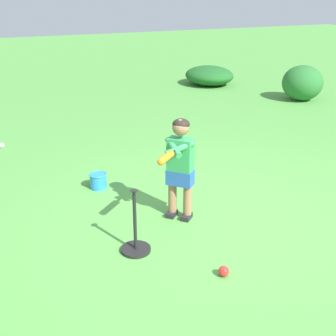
{
  "coord_description": "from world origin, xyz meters",
  "views": [
    {
      "loc": [
        -2.3,
        -3.42,
        2.28
      ],
      "look_at": [
        -0.43,
        0.65,
        0.45
      ],
      "focal_mm": 47.51,
      "sensor_mm": 36.0,
      "label": 1
    }
  ],
  "objects_px": {
    "play_ball_center_lawn": "(2,145)",
    "play_ball_by_bucket": "(224,271)",
    "child_batter": "(179,161)",
    "batting_tee": "(136,241)",
    "toy_bucket": "(98,181)"
  },
  "relations": [
    {
      "from": "play_ball_center_lawn",
      "to": "toy_bucket",
      "type": "xyz_separation_m",
      "value": [
        0.92,
        -2.03,
        0.06
      ]
    },
    {
      "from": "play_ball_center_lawn",
      "to": "play_ball_by_bucket",
      "type": "xyz_separation_m",
      "value": [
        1.38,
        -4.2,
        0.01
      ]
    },
    {
      "from": "child_batter",
      "to": "toy_bucket",
      "type": "bearing_deg",
      "value": 117.07
    },
    {
      "from": "child_batter",
      "to": "toy_bucket",
      "type": "relative_size",
      "value": 5.0
    },
    {
      "from": "play_ball_center_lawn",
      "to": "toy_bucket",
      "type": "bearing_deg",
      "value": -65.54
    },
    {
      "from": "play_ball_by_bucket",
      "to": "batting_tee",
      "type": "height_order",
      "value": "batting_tee"
    },
    {
      "from": "child_batter",
      "to": "play_ball_center_lawn",
      "type": "bearing_deg",
      "value": 115.38
    },
    {
      "from": "play_ball_center_lawn",
      "to": "toy_bucket",
      "type": "relative_size",
      "value": 0.36
    },
    {
      "from": "child_batter",
      "to": "toy_bucket",
      "type": "height_order",
      "value": "child_batter"
    },
    {
      "from": "play_ball_by_bucket",
      "to": "toy_bucket",
      "type": "xyz_separation_m",
      "value": [
        -0.45,
        2.17,
        0.05
      ]
    },
    {
      "from": "child_batter",
      "to": "batting_tee",
      "type": "relative_size",
      "value": 1.74
    },
    {
      "from": "play_ball_center_lawn",
      "to": "child_batter",
      "type": "bearing_deg",
      "value": -64.62
    },
    {
      "from": "batting_tee",
      "to": "toy_bucket",
      "type": "relative_size",
      "value": 2.87
    },
    {
      "from": "batting_tee",
      "to": "toy_bucket",
      "type": "bearing_deg",
      "value": 86.73
    },
    {
      "from": "batting_tee",
      "to": "toy_bucket",
      "type": "distance_m",
      "value": 1.5
    }
  ]
}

